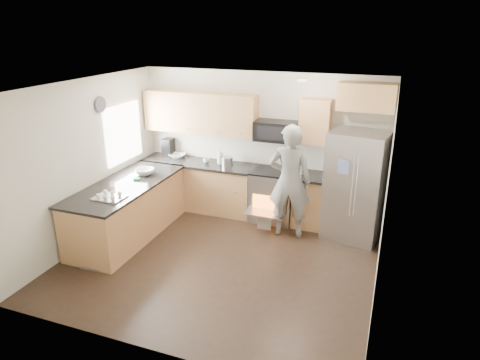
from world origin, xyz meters
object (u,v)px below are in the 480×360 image
at_px(stove_range, 274,184).
at_px(person, 290,181).
at_px(dish_rack, 101,260).
at_px(refrigerator, 355,186).

xyz_separation_m(stove_range, person, (0.40, -0.49, 0.28)).
bearing_deg(stove_range, dish_rack, -128.97).
xyz_separation_m(refrigerator, dish_rack, (-3.37, -2.20, -0.82)).
bearing_deg(dish_rack, refrigerator, 33.10).
bearing_deg(refrigerator, stove_range, -178.57).
xyz_separation_m(person, dish_rack, (-2.35, -1.92, -0.87)).
bearing_deg(person, dish_rack, 32.33).
height_order(stove_range, refrigerator, refrigerator).
distance_m(refrigerator, dish_rack, 4.11).
height_order(refrigerator, person, person).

